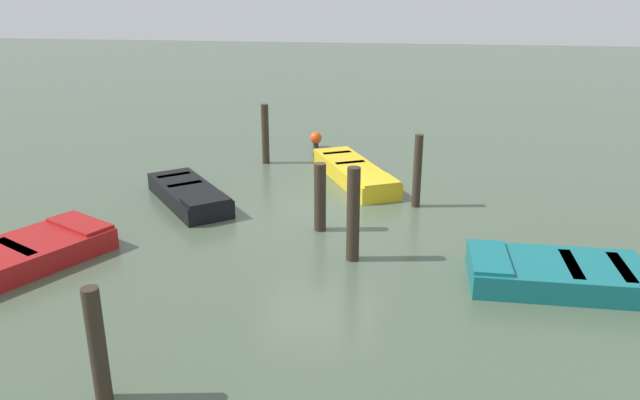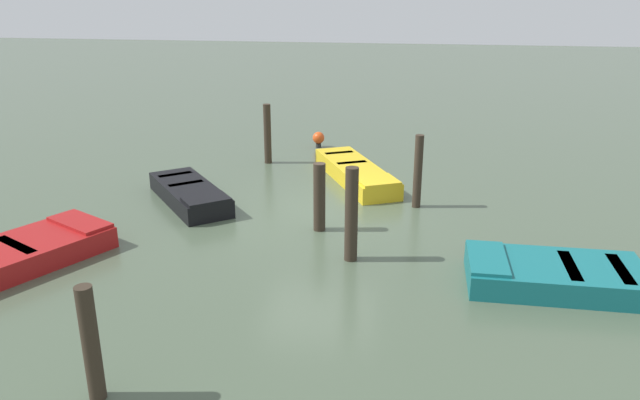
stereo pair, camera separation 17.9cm
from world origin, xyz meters
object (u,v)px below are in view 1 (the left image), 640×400
at_px(rowboat_teal, 555,273).
at_px(mooring_piling_mid_right, 417,171).
at_px(rowboat_black, 189,194).
at_px(mooring_piling_near_left, 353,215).
at_px(rowboat_yellow, 354,172).
at_px(marker_buoy, 316,138).
at_px(mooring_piling_mid_left, 97,346).
at_px(rowboat_red, 29,251).
at_px(mooring_piling_far_left, 320,197).
at_px(mooring_piling_center, 265,134).

relative_size(rowboat_teal, mooring_piling_mid_right, 1.72).
relative_size(rowboat_black, mooring_piling_mid_right, 1.78).
bearing_deg(mooring_piling_near_left, rowboat_yellow, 4.73).
bearing_deg(marker_buoy, rowboat_yellow, -155.09).
relative_size(rowboat_yellow, mooring_piling_mid_right, 2.26).
bearing_deg(mooring_piling_mid_right, mooring_piling_mid_left, 153.26).
distance_m(rowboat_black, rowboat_red, 3.85).
xyz_separation_m(rowboat_yellow, marker_buoy, (3.15, 1.46, 0.07)).
bearing_deg(rowboat_red, mooring_piling_far_left, -36.95).
relative_size(mooring_piling_mid_left, marker_buoy, 3.14).
distance_m(mooring_piling_near_left, mooring_piling_mid_right, 3.22).
bearing_deg(rowboat_yellow, mooring_piling_mid_right, 15.72).
bearing_deg(mooring_piling_near_left, mooring_piling_mid_right, -20.85).
distance_m(rowboat_black, mooring_piling_mid_left, 7.04).
bearing_deg(marker_buoy, mooring_piling_center, 149.46).
xyz_separation_m(rowboat_yellow, mooring_piling_far_left, (-3.40, 0.39, 0.49)).
bearing_deg(mooring_piling_far_left, mooring_piling_mid_left, 162.48).
distance_m(mooring_piling_mid_left, marker_buoy, 12.31).
bearing_deg(mooring_piling_far_left, rowboat_teal, -113.53).
relative_size(rowboat_yellow, rowboat_teal, 1.32).
height_order(rowboat_black, mooring_piling_near_left, mooring_piling_near_left).
height_order(rowboat_red, marker_buoy, marker_buoy).
bearing_deg(marker_buoy, rowboat_red, 156.39).
bearing_deg(marker_buoy, mooring_piling_near_left, -166.74).
bearing_deg(rowboat_yellow, mooring_piling_center, -142.16).
relative_size(rowboat_black, mooring_piling_center, 1.78).
height_order(mooring_piling_far_left, mooring_piling_near_left, mooring_piling_near_left).
bearing_deg(rowboat_red, rowboat_teal, -58.96).
bearing_deg(mooring_piling_near_left, mooring_piling_mid_left, 149.55).
height_order(rowboat_black, mooring_piling_far_left, mooring_piling_far_left).
height_order(mooring_piling_far_left, mooring_piling_center, mooring_piling_center).
height_order(rowboat_yellow, mooring_piling_mid_left, mooring_piling_mid_left).
height_order(rowboat_yellow, mooring_piling_center, mooring_piling_center).
bearing_deg(mooring_piling_center, rowboat_black, 164.25).
distance_m(rowboat_yellow, rowboat_red, 7.78).
bearing_deg(rowboat_red, rowboat_black, 1.18).
distance_m(rowboat_red, mooring_piling_far_left, 5.45).
xyz_separation_m(rowboat_red, mooring_piling_far_left, (2.28, -4.93, 0.49)).
distance_m(rowboat_teal, marker_buoy, 9.90).
relative_size(rowboat_teal, marker_buoy, 5.91).
relative_size(rowboat_yellow, rowboat_red, 1.20).
xyz_separation_m(rowboat_red, marker_buoy, (8.83, -3.86, 0.07)).
height_order(mooring_piling_mid_left, marker_buoy, mooring_piling_mid_left).
xyz_separation_m(mooring_piling_far_left, marker_buoy, (6.55, 1.07, -0.42)).
distance_m(rowboat_yellow, mooring_piling_near_left, 4.78).
xyz_separation_m(mooring_piling_mid_left, mooring_piling_center, (10.38, 0.38, 0.07)).
height_order(rowboat_black, mooring_piling_mid_right, mooring_piling_mid_right).
bearing_deg(marker_buoy, rowboat_teal, -147.81).
relative_size(rowboat_teal, mooring_piling_far_left, 2.02).
bearing_deg(mooring_piling_mid_right, rowboat_yellow, 41.94).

